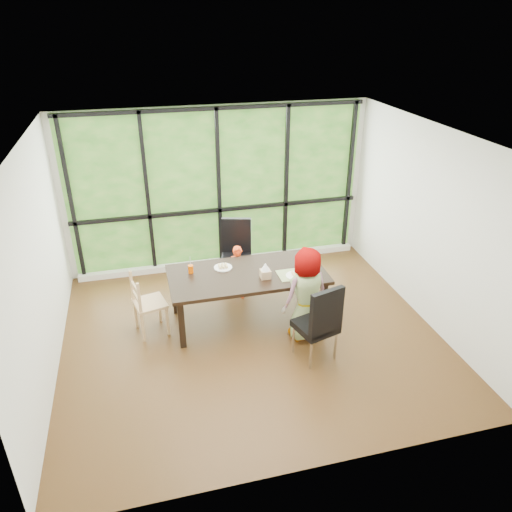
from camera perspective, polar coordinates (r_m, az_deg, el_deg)
name	(u,v)px	position (r m, az deg, el deg)	size (l,w,h in m)	color
ground	(251,335)	(6.75, -0.53, -9.25)	(5.00, 5.00, 0.00)	black
back_wall	(218,189)	(8.09, -4.44, 7.87)	(5.00, 5.00, 0.00)	silver
foliage_backdrop	(219,189)	(8.07, -4.41, 7.82)	(4.80, 0.02, 2.65)	#1F4714
window_mullions	(219,190)	(8.04, -4.36, 7.73)	(4.80, 0.06, 2.65)	black
window_sill	(222,261)	(8.52, -4.01, -0.63)	(4.80, 0.12, 0.10)	silver
dining_table	(247,296)	(6.88, -1.02, -4.74)	(2.16, 1.04, 0.75)	black
chair_window_leather	(236,255)	(7.65, -2.34, 0.15)	(0.46, 0.46, 1.08)	black
chair_interior_leather	(316,321)	(6.12, 7.01, -7.57)	(0.46, 0.46, 1.08)	black
chair_end_beech	(150,303)	(6.74, -12.34, -5.43)	(0.42, 0.40, 0.90)	tan
child_toddler	(238,272)	(7.38, -2.15, -1.92)	(0.31, 0.20, 0.85)	#FD4516
child_older	(305,294)	(6.41, 5.74, -4.51)	(0.64, 0.42, 1.31)	slate
placemat	(294,274)	(6.67, 4.53, -2.16)	(0.45, 0.33, 0.01)	tan
plate_far	(223,268)	(6.82, -3.89, -1.36)	(0.26, 0.26, 0.02)	white
plate_near	(295,276)	(6.63, 4.64, -2.32)	(0.26, 0.26, 0.02)	white
orange_cup	(191,269)	(6.73, -7.67, -1.53)	(0.07, 0.07, 0.11)	#E85500
green_cup	(315,271)	(6.67, 6.95, -1.75)	(0.07, 0.07, 0.12)	#44CF34
white_mug	(316,261)	(6.96, 7.08, -0.60)	(0.08, 0.08, 0.08)	white
tissue_box	(265,274)	(6.55, 1.10, -2.11)	(0.13, 0.13, 0.11)	tan
crepe_rolls_far	(223,266)	(6.81, -3.89, -1.17)	(0.15, 0.12, 0.04)	tan
crepe_rolls_near	(295,274)	(6.61, 4.65, -2.12)	(0.10, 0.12, 0.04)	tan
straw_white	(190,263)	(6.68, -7.72, -0.80)	(0.01, 0.01, 0.20)	white
straw_pink	(315,265)	(6.62, 6.99, -1.01)	(0.01, 0.01, 0.20)	pink
tissue	(265,267)	(6.49, 1.11, -1.25)	(0.12, 0.12, 0.11)	white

